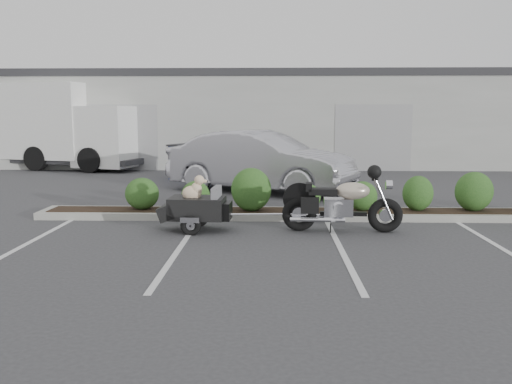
{
  "coord_description": "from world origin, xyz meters",
  "views": [
    {
      "loc": [
        0.05,
        -9.41,
        2.24
      ],
      "look_at": [
        -0.26,
        0.85,
        0.75
      ],
      "focal_mm": 38.0,
      "sensor_mm": 36.0,
      "label": 1
    }
  ],
  "objects_px": {
    "sedan": "(261,162)",
    "delivery_truck": "(58,128)",
    "pet_trailer": "(196,207)",
    "dumpster": "(199,161)",
    "motorcycle": "(342,205)"
  },
  "relations": [
    {
      "from": "motorcycle",
      "to": "pet_trailer",
      "type": "relative_size",
      "value": 1.25
    },
    {
      "from": "sedan",
      "to": "delivery_truck",
      "type": "height_order",
      "value": "delivery_truck"
    },
    {
      "from": "pet_trailer",
      "to": "delivery_truck",
      "type": "xyz_separation_m",
      "value": [
        -7.39,
        11.95,
        1.19
      ]
    },
    {
      "from": "motorcycle",
      "to": "dumpster",
      "type": "relative_size",
      "value": 1.06
    },
    {
      "from": "pet_trailer",
      "to": "delivery_truck",
      "type": "height_order",
      "value": "delivery_truck"
    },
    {
      "from": "motorcycle",
      "to": "pet_trailer",
      "type": "xyz_separation_m",
      "value": [
        -2.78,
        0.02,
        -0.07
      ]
    },
    {
      "from": "pet_trailer",
      "to": "dumpster",
      "type": "height_order",
      "value": "dumpster"
    },
    {
      "from": "sedan",
      "to": "pet_trailer",
      "type": "bearing_deg",
      "value": -166.8
    },
    {
      "from": "delivery_truck",
      "to": "motorcycle",
      "type": "bearing_deg",
      "value": -34.12
    },
    {
      "from": "sedan",
      "to": "delivery_truck",
      "type": "bearing_deg",
      "value": 76.97
    },
    {
      "from": "pet_trailer",
      "to": "sedan",
      "type": "relative_size",
      "value": 0.34
    },
    {
      "from": "pet_trailer",
      "to": "dumpster",
      "type": "bearing_deg",
      "value": 100.62
    },
    {
      "from": "sedan",
      "to": "delivery_truck",
      "type": "relative_size",
      "value": 0.68
    },
    {
      "from": "pet_trailer",
      "to": "dumpster",
      "type": "xyz_separation_m",
      "value": [
        -1.09,
        8.33,
        0.15
      ]
    },
    {
      "from": "sedan",
      "to": "dumpster",
      "type": "distance_m",
      "value": 3.83
    }
  ]
}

